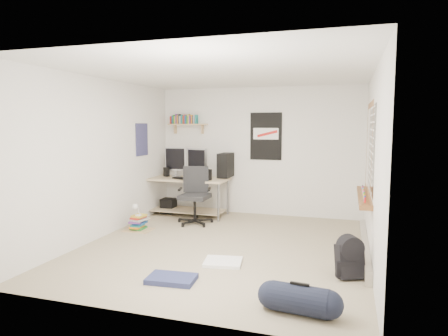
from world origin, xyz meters
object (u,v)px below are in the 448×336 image
(office_chair, at_px, (195,197))
(book_stack, at_px, (138,222))
(duffel_bag, at_px, (299,299))
(desk, at_px, (186,197))
(backpack, at_px, (350,261))

(office_chair, distance_m, book_stack, 1.09)
(duffel_bag, bearing_deg, desk, 133.05)
(office_chair, bearing_deg, duffel_bag, -68.06)
(duffel_bag, bearing_deg, book_stack, 149.53)
(desk, height_order, backpack, desk)
(duffel_bag, bearing_deg, office_chair, 133.40)
(duffel_bag, height_order, book_stack, duffel_bag)
(book_stack, bearing_deg, desk, 75.68)
(duffel_bag, xyz_separation_m, book_stack, (-2.95, 2.20, 0.01))
(backpack, height_order, duffel_bag, duffel_bag)
(duffel_bag, relative_size, book_stack, 1.14)
(backpack, xyz_separation_m, duffel_bag, (-0.45, -1.07, -0.06))
(desk, bearing_deg, office_chair, -66.33)
(office_chair, relative_size, book_stack, 2.15)
(duffel_bag, distance_m, book_stack, 3.68)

